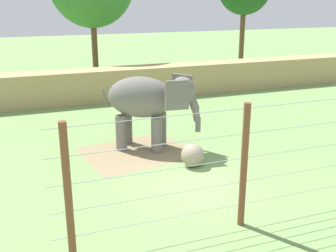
% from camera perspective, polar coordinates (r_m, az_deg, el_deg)
% --- Properties ---
extents(ground_plane, '(120.00, 120.00, 0.00)m').
position_cam_1_polar(ground_plane, '(14.56, 3.56, -8.22)').
color(ground_plane, '#759956').
extents(dirt_patch, '(4.88, 4.23, 0.01)m').
position_cam_1_polar(dirt_patch, '(17.47, -4.38, -3.68)').
color(dirt_patch, '#937F5B').
rests_on(dirt_patch, ground).
extents(embankment_wall, '(36.00, 1.80, 1.98)m').
position_cam_1_polar(embankment_wall, '(26.40, -8.26, 5.78)').
color(embankment_wall, tan).
rests_on(embankment_wall, ground).
extents(elephant, '(3.90, 3.11, 3.21)m').
position_cam_1_polar(elephant, '(17.31, -2.76, 3.53)').
color(elephant, slate).
rests_on(elephant, ground).
extents(enrichment_ball, '(0.90, 0.90, 0.90)m').
position_cam_1_polar(enrichment_ball, '(15.93, 3.45, -4.08)').
color(enrichment_ball, gray).
rests_on(enrichment_ball, ground).
extents(cable_fence, '(10.14, 0.20, 3.65)m').
position_cam_1_polar(cable_fence, '(11.53, 9.84, -5.63)').
color(cable_fence, brown).
rests_on(cable_fence, ground).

